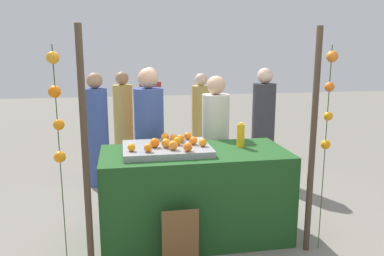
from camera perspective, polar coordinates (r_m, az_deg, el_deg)
ground_plane at (r=4.12m, az=0.39°, el=-15.43°), size 24.00×24.00×0.00m
stall_counter at (r=3.93m, az=0.40°, el=-9.66°), size 1.82×0.85×0.89m
orange_tray at (r=3.77m, az=-3.74°, el=-3.05°), size 0.84×0.63×0.06m
orange_0 at (r=3.78m, az=-2.17°, el=-1.92°), size 0.08×0.08×0.08m
orange_1 at (r=3.54m, az=-0.62°, el=-2.78°), size 0.09×0.09×0.09m
orange_2 at (r=3.70m, az=-5.49°, el=-2.18°), size 0.09×0.09×0.09m
orange_3 at (r=3.79m, az=0.21°, el=-1.87°), size 0.08×0.08×0.08m
orange_4 at (r=3.60m, az=-2.78°, el=-2.54°), size 0.09×0.09×0.09m
orange_5 at (r=4.01m, az=-0.64°, el=-1.15°), size 0.07×0.07×0.07m
orange_6 at (r=3.96m, az=-3.98°, el=-1.30°), size 0.08×0.08×0.08m
orange_7 at (r=3.55m, az=-6.46°, el=-2.90°), size 0.08×0.08×0.08m
orange_8 at (r=3.72m, az=1.58°, el=-2.13°), size 0.08×0.08×0.08m
orange_9 at (r=3.92m, az=-2.72°, el=-1.45°), size 0.07×0.07×0.07m
orange_10 at (r=3.69m, az=-3.83°, el=-2.22°), size 0.09×0.09×0.09m
orange_11 at (r=3.59m, az=-8.86°, el=-2.82°), size 0.07×0.07×0.07m
orange_12 at (r=3.88m, az=-1.71°, el=-1.58°), size 0.08×0.08×0.08m
juice_bottle at (r=3.96m, az=7.15°, el=-1.08°), size 0.08×0.08×0.25m
chalkboard_sign at (r=3.47m, az=-1.72°, el=-16.04°), size 0.32×0.03×0.54m
vendor_left at (r=4.45m, az=-6.24°, el=-2.73°), size 0.33×0.33×1.66m
vendor_right at (r=4.54m, az=3.43°, el=-2.95°), size 0.31×0.31×1.57m
crowd_person_0 at (r=5.85m, az=-6.01°, el=0.46°), size 0.32×0.32×1.60m
crowd_person_1 at (r=5.47m, az=-13.73°, el=-0.82°), size 0.31×0.31×1.56m
crowd_person_2 at (r=5.63m, az=10.38°, el=-0.10°), size 0.32×0.32×1.61m
crowd_person_3 at (r=6.36m, az=1.30°, el=0.90°), size 0.30×0.30×1.48m
crowd_person_4 at (r=6.25m, az=-10.00°, el=0.69°), size 0.30×0.30×1.52m
canopy_post_left at (r=3.26m, az=-15.37°, el=-3.76°), size 0.06×0.06×2.06m
canopy_post_right at (r=3.65m, az=17.26°, el=-2.24°), size 0.06×0.06×2.06m
garland_strand_left at (r=3.23m, az=-19.25°, el=2.79°), size 0.11×0.11×1.90m
garland_strand_right at (r=3.64m, az=19.46°, el=4.29°), size 0.10×0.10×1.90m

